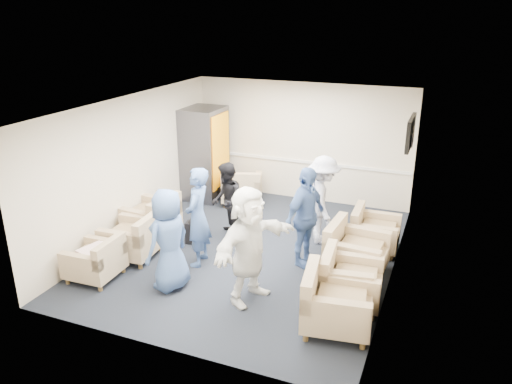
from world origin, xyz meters
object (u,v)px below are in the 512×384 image
at_px(person_front_left, 169,240).
at_px(person_mid_left, 198,217).
at_px(armchair_corner, 242,189).
at_px(person_back_left, 227,201).
at_px(vending_machine, 204,153).
at_px(armchair_right_midnear, 347,282).
at_px(armchair_left_near, 97,262).
at_px(person_mid_right, 305,217).
at_px(person_back_right, 323,200).
at_px(armchair_left_far, 152,219).
at_px(armchair_right_midfar, 353,253).
at_px(armchair_right_far, 372,232).
at_px(person_front_right, 249,245).
at_px(armchair_left_mid, 135,239).
at_px(armchair_right_near, 333,305).

distance_m(person_front_left, person_mid_left, 0.89).
height_order(armchair_corner, person_front_left, person_front_left).
bearing_deg(person_mid_left, person_back_left, 170.89).
distance_m(vending_machine, person_front_left, 4.11).
distance_m(armchair_right_midnear, person_mid_left, 2.72).
relative_size(armchair_left_near, person_mid_left, 0.46).
xyz_separation_m(vending_machine, person_mid_right, (3.12, -2.33, -0.18)).
bearing_deg(person_back_left, person_back_right, 80.38).
distance_m(armchair_left_far, person_mid_right, 3.10).
bearing_deg(person_mid_right, person_mid_left, 129.48).
height_order(armchair_right_midnear, armchair_right_midfar, armchair_right_midfar).
height_order(armchair_right_midfar, armchair_right_far, armchair_right_midfar).
distance_m(armchair_right_midfar, person_front_right, 1.97).
bearing_deg(person_back_right, armchair_right_midfar, -163.90).
height_order(person_mid_left, person_front_right, person_front_right).
distance_m(person_mid_left, person_front_right, 1.45).
xyz_separation_m(armchair_right_midnear, armchair_corner, (-3.10, 3.18, -0.00)).
bearing_deg(vending_machine, person_back_right, -23.13).
height_order(armchair_left_mid, person_back_right, person_back_right).
height_order(armchair_left_mid, armchair_right_far, armchair_left_mid).
height_order(armchair_left_near, armchair_right_midnear, armchair_right_midnear).
distance_m(armchair_right_midfar, vending_machine, 4.65).
distance_m(armchair_left_near, armchair_corner, 4.09).
height_order(armchair_left_mid, vending_machine, vending_machine).
relative_size(armchair_left_mid, person_back_left, 0.62).
bearing_deg(person_front_left, armchair_left_far, -124.03).
bearing_deg(armchair_right_midfar, person_back_right, 42.77).
bearing_deg(armchair_right_midnear, person_front_right, 102.49).
distance_m(armchair_left_near, armchair_left_far, 1.73).
bearing_deg(person_front_right, armchair_left_far, 80.61).
height_order(armchair_right_midnear, person_back_right, person_back_right).
height_order(armchair_right_midfar, person_back_right, person_back_right).
relative_size(armchair_right_near, person_mid_left, 0.60).
distance_m(armchair_corner, person_mid_left, 2.98).
relative_size(armchair_left_near, armchair_corner, 0.73).
height_order(armchair_left_near, person_back_left, person_back_left).
relative_size(armchair_left_near, person_mid_right, 0.46).
xyz_separation_m(armchair_right_midfar, person_mid_right, (-0.84, 0.00, 0.51)).
bearing_deg(armchair_right_far, person_mid_right, 134.22).
bearing_deg(vending_machine, armchair_right_near, -44.73).
relative_size(person_back_left, person_front_right, 0.83).
bearing_deg(person_front_right, armchair_right_midnear, -54.19).
distance_m(armchair_right_midnear, person_back_left, 3.03).
distance_m(armchair_right_midfar, person_mid_right, 0.99).
xyz_separation_m(vending_machine, person_front_right, (2.66, -3.72, -0.15)).
relative_size(armchair_right_midfar, person_front_right, 0.55).
distance_m(person_back_left, person_mid_right, 1.77).
relative_size(armchair_corner, person_front_left, 0.67).
relative_size(armchair_left_near, armchair_right_near, 0.76).
height_order(armchair_right_far, person_front_right, person_front_right).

